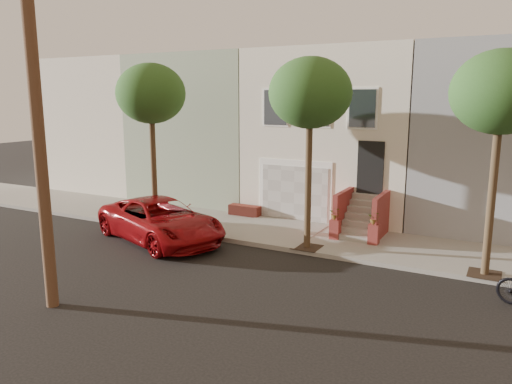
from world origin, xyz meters
The scene contains 7 objects.
ground centered at (0.00, 0.00, 0.00)m, with size 90.00×90.00×0.00m, color black.
sidewalk centered at (0.00, 5.35, 0.07)m, with size 40.00×3.70×0.15m, color gray.
house_row centered at (0.00, 11.19, 3.64)m, with size 33.10×11.70×7.00m.
tree_left centered at (-5.50, 3.90, 5.26)m, with size 2.70×2.57×6.30m.
tree_mid centered at (1.00, 3.90, 5.26)m, with size 2.70×2.57×6.30m.
tree_right centered at (6.50, 3.90, 5.26)m, with size 2.70×2.57×6.30m.
pickup_truck centered at (-4.18, 2.57, 0.77)m, with size 2.56×5.55×1.54m, color maroon.
Camera 1 is at (6.93, -11.01, 5.17)m, focal length 34.32 mm.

